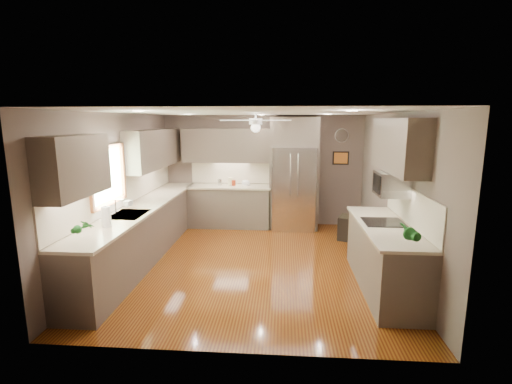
# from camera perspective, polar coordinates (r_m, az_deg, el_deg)

# --- Properties ---
(floor) EXTENTS (5.00, 5.00, 0.00)m
(floor) POSITION_cam_1_polar(r_m,az_deg,el_deg) (6.41, -0.26, -10.82)
(floor) COLOR #491C09
(floor) RESTS_ON ground
(ceiling) EXTENTS (5.00, 5.00, 0.00)m
(ceiling) POSITION_cam_1_polar(r_m,az_deg,el_deg) (5.95, -0.28, 12.14)
(ceiling) COLOR white
(ceiling) RESTS_ON ground
(wall_back) EXTENTS (4.50, 0.00, 4.50)m
(wall_back) POSITION_cam_1_polar(r_m,az_deg,el_deg) (8.52, 1.06, 3.34)
(wall_back) COLOR brown
(wall_back) RESTS_ON ground
(wall_front) EXTENTS (4.50, 0.00, 4.50)m
(wall_front) POSITION_cam_1_polar(r_m,az_deg,el_deg) (3.64, -3.39, -7.03)
(wall_front) COLOR brown
(wall_front) RESTS_ON ground
(wall_left) EXTENTS (0.00, 5.00, 5.00)m
(wall_left) POSITION_cam_1_polar(r_m,az_deg,el_deg) (6.62, -20.06, 0.49)
(wall_left) COLOR brown
(wall_left) RESTS_ON ground
(wall_right) EXTENTS (0.00, 5.00, 5.00)m
(wall_right) POSITION_cam_1_polar(r_m,az_deg,el_deg) (6.30, 20.61, -0.06)
(wall_right) COLOR brown
(wall_right) RESTS_ON ground
(canister_b) EXTENTS (0.11, 0.11, 0.14)m
(canister_b) POSITION_cam_1_polar(r_m,az_deg,el_deg) (8.38, -5.58, 1.50)
(canister_b) COLOR silver
(canister_b) RESTS_ON back_run
(canister_c) EXTENTS (0.11, 0.11, 0.17)m
(canister_c) POSITION_cam_1_polar(r_m,az_deg,el_deg) (8.38, -3.97, 1.67)
(canister_c) COLOR beige
(canister_c) RESTS_ON back_run
(canister_d) EXTENTS (0.11, 0.11, 0.13)m
(canister_d) POSITION_cam_1_polar(r_m,az_deg,el_deg) (8.31, -3.45, 1.38)
(canister_d) COLOR #972A10
(canister_d) RESTS_ON back_run
(soap_bottle) EXTENTS (0.11, 0.11, 0.20)m
(soap_bottle) POSITION_cam_1_polar(r_m,az_deg,el_deg) (6.46, -18.99, -1.59)
(soap_bottle) COLOR white
(soap_bottle) RESTS_ON left_run
(potted_plant_left) EXTENTS (0.19, 0.15, 0.33)m
(potted_plant_left) POSITION_cam_1_polar(r_m,az_deg,el_deg) (4.95, -25.13, -4.94)
(potted_plant_left) COLOR #1A5E1E
(potted_plant_left) RESTS_ON left_run
(potted_plant_right) EXTENTS (0.23, 0.21, 0.35)m
(potted_plant_right) POSITION_cam_1_polar(r_m,az_deg,el_deg) (4.60, 22.47, -5.79)
(potted_plant_right) COLOR #1A5E1E
(potted_plant_right) RESTS_ON right_run
(bowl) EXTENTS (0.26, 0.26, 0.05)m
(bowl) POSITION_cam_1_polar(r_m,az_deg,el_deg) (8.33, -1.59, 1.17)
(bowl) COLOR beige
(bowl) RESTS_ON back_run
(left_run) EXTENTS (0.65, 4.70, 1.45)m
(left_run) POSITION_cam_1_polar(r_m,az_deg,el_deg) (6.82, -16.85, -5.65)
(left_run) COLOR #4E4039
(left_run) RESTS_ON ground
(back_run) EXTENTS (1.85, 0.65, 1.45)m
(back_run) POSITION_cam_1_polar(r_m,az_deg,el_deg) (8.44, -3.99, -2.05)
(back_run) COLOR #4E4039
(back_run) RESTS_ON ground
(uppers) EXTENTS (4.50, 4.70, 0.95)m
(uppers) POSITION_cam_1_polar(r_m,az_deg,el_deg) (6.77, -6.10, 6.61)
(uppers) COLOR #4E4039
(uppers) RESTS_ON wall_left
(window) EXTENTS (0.05, 1.12, 0.92)m
(window) POSITION_cam_1_polar(r_m,az_deg,el_deg) (6.12, -21.89, 2.40)
(window) COLOR #BFF2B2
(window) RESTS_ON wall_left
(sink) EXTENTS (0.50, 0.70, 0.32)m
(sink) POSITION_cam_1_polar(r_m,az_deg,el_deg) (6.12, -19.03, -3.55)
(sink) COLOR silver
(sink) RESTS_ON left_run
(refrigerator) EXTENTS (1.06, 0.75, 2.45)m
(refrigerator) POSITION_cam_1_polar(r_m,az_deg,el_deg) (8.18, 5.83, 2.53)
(refrigerator) COLOR silver
(refrigerator) RESTS_ON ground
(right_run) EXTENTS (0.70, 2.20, 1.45)m
(right_run) POSITION_cam_1_polar(r_m,az_deg,el_deg) (5.66, 19.19, -9.19)
(right_run) COLOR #4E4039
(right_run) RESTS_ON ground
(microwave) EXTENTS (0.43, 0.55, 0.34)m
(microwave) POSITION_cam_1_polar(r_m,az_deg,el_deg) (5.67, 20.12, 1.20)
(microwave) COLOR silver
(microwave) RESTS_ON wall_right
(ceiling_fan) EXTENTS (1.18, 1.18, 0.32)m
(ceiling_fan) POSITION_cam_1_polar(r_m,az_deg,el_deg) (6.25, -0.05, 10.54)
(ceiling_fan) COLOR white
(ceiling_fan) RESTS_ON ceiling
(recessed_lights) EXTENTS (2.84, 3.14, 0.01)m
(recessed_lights) POSITION_cam_1_polar(r_m,az_deg,el_deg) (6.36, -0.35, 12.01)
(recessed_lights) COLOR white
(recessed_lights) RESTS_ON ceiling
(wall_clock) EXTENTS (0.30, 0.03, 0.30)m
(wall_clock) POSITION_cam_1_polar(r_m,az_deg,el_deg) (8.52, 13.04, 8.46)
(wall_clock) COLOR white
(wall_clock) RESTS_ON wall_back
(framed_print) EXTENTS (0.36, 0.03, 0.30)m
(framed_print) POSITION_cam_1_polar(r_m,az_deg,el_deg) (8.55, 12.90, 5.11)
(framed_print) COLOR black
(framed_print) RESTS_ON wall_back
(stool) EXTENTS (0.57, 0.57, 0.50)m
(stool) POSITION_cam_1_polar(r_m,az_deg,el_deg) (7.77, 14.35, -5.39)
(stool) COLOR black
(stool) RESTS_ON ground
(paper_towel) EXTENTS (0.12, 0.12, 0.31)m
(paper_towel) POSITION_cam_1_polar(r_m,az_deg,el_deg) (5.46, -22.04, -3.58)
(paper_towel) COLOR white
(paper_towel) RESTS_ON left_run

